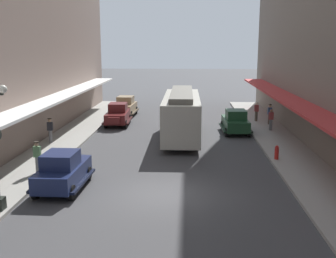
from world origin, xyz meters
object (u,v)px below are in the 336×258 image
object	(u,v)px
parked_car_0	(118,114)
parked_car_1	(63,170)
parked_car_3	(235,121)
streetcar	(182,113)
pedestrian_0	(37,157)
parked_car_2	(125,106)
pedestrian_3	(271,120)
fire_hydrant	(277,152)
pedestrian_5	(270,114)
pedestrian_4	(50,130)
pedestrian_2	(256,112)

from	to	relation	value
parked_car_0	parked_car_1	world-z (taller)	same
parked_car_3	streetcar	size ratio (longest dim) A/B	0.45
streetcar	pedestrian_0	size ratio (longest dim) A/B	5.76
parked_car_2	streetcar	xyz separation A→B (m)	(5.60, -9.71, 0.96)
pedestrian_0	pedestrian_3	xyz separation A→B (m)	(14.19, 11.59, -0.02)
parked_car_1	fire_hydrant	bearing A→B (deg)	25.30
parked_car_1	pedestrian_3	size ratio (longest dim) A/B	2.62
parked_car_0	pedestrian_5	world-z (taller)	parked_car_0
parked_car_0	fire_hydrant	size ratio (longest dim) A/B	5.24
parked_car_0	pedestrian_3	size ratio (longest dim) A/B	2.62
parked_car_1	pedestrian_3	world-z (taller)	parked_car_1
parked_car_3	pedestrian_3	xyz separation A→B (m)	(2.81, 0.52, 0.05)
pedestrian_0	fire_hydrant	bearing A→B (deg)	14.13
pedestrian_4	parked_car_0	bearing A→B (deg)	64.80
pedestrian_0	streetcar	bearing A→B (deg)	50.54
pedestrian_2	fire_hydrant	bearing A→B (deg)	-93.55
fire_hydrant	streetcar	bearing A→B (deg)	135.23
parked_car_3	pedestrian_2	size ratio (longest dim) A/B	2.63
pedestrian_0	pedestrian_2	distance (m)	20.68
parked_car_2	streetcar	bearing A→B (deg)	-60.03
parked_car_3	fire_hydrant	xyz separation A→B (m)	(1.54, -7.81, -0.38)
pedestrian_4	parked_car_2	bearing A→B (deg)	74.63
parked_car_2	pedestrian_3	xyz separation A→B (m)	(12.50, -6.97, 0.05)
pedestrian_3	parked_car_2	bearing A→B (deg)	150.87
pedestrian_2	parked_car_3	bearing A→B (deg)	-117.47
parked_car_2	pedestrian_2	xyz separation A→B (m)	(12.00, -3.06, 0.05)
parked_car_1	parked_car_2	size ratio (longest dim) A/B	0.99
streetcar	pedestrian_3	xyz separation A→B (m)	(6.91, 2.74, -0.91)
fire_hydrant	pedestrian_5	world-z (taller)	pedestrian_5
parked_car_3	pedestrian_0	distance (m)	15.88
pedestrian_2	pedestrian_3	world-z (taller)	same
pedestrian_0	pedestrian_4	distance (m)	6.83
parked_car_3	pedestrian_2	xyz separation A→B (m)	(2.30, 4.43, 0.05)
parked_car_0	streetcar	world-z (taller)	streetcar
parked_car_1	pedestrian_5	xyz separation A→B (m)	(12.64, 16.02, 0.07)
parked_car_3	pedestrian_4	world-z (taller)	parked_car_3
parked_car_2	pedestrian_3	distance (m)	14.31
streetcar	pedestrian_3	bearing A→B (deg)	21.63
parked_car_2	pedestrian_4	distance (m)	12.35
fire_hydrant	pedestrian_5	size ratio (longest dim) A/B	0.49
fire_hydrant	pedestrian_4	xyz separation A→B (m)	(-14.51, 3.39, 0.45)
fire_hydrant	pedestrian_4	size ratio (longest dim) A/B	0.49
parked_car_0	parked_car_2	world-z (taller)	same
parked_car_2	pedestrian_5	distance (m)	13.64
parked_car_2	pedestrian_5	world-z (taller)	parked_car_2
streetcar	pedestrian_2	distance (m)	9.27
parked_car_3	pedestrian_5	bearing A→B (deg)	43.36
streetcar	pedestrian_4	xyz separation A→B (m)	(-8.87, -2.21, -0.89)
parked_car_1	pedestrian_2	distance (m)	21.04
parked_car_1	pedestrian_5	distance (m)	20.40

